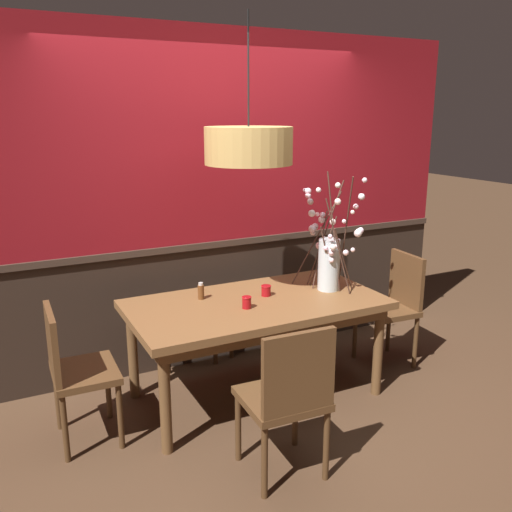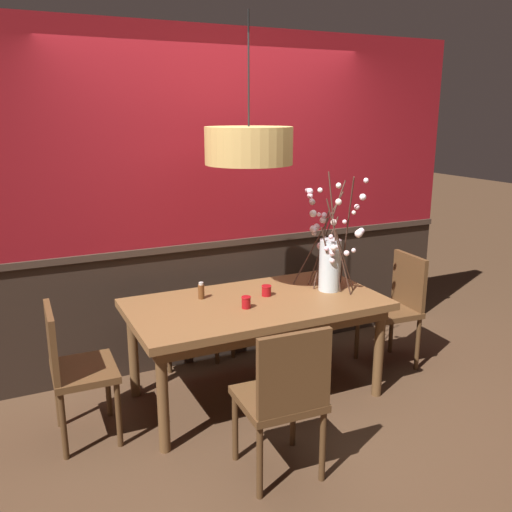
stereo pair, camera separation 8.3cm
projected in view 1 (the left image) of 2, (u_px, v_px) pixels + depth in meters
The scene contains 13 objects.
ground_plane at pixel (256, 395), 4.03m from camera, with size 24.00×24.00×0.00m, color #4C3321.
back_wall at pixel (212, 203), 4.36m from camera, with size 4.42×0.14×2.64m.
dining_table at pixel (256, 312), 3.87m from camera, with size 1.78×0.94×0.73m.
chair_near_side_left at pixel (288, 394), 3.00m from camera, with size 0.46×0.45×0.93m.
chair_head_east_end at pixel (394, 302), 4.45m from camera, with size 0.43×0.44×0.91m.
chair_head_west_end at pixel (73, 366), 3.34m from camera, with size 0.39×0.46×0.89m.
chair_far_side_right at pixel (240, 289), 4.80m from camera, with size 0.44×0.45×0.90m.
chair_far_side_left at pixel (181, 297), 4.54m from camera, with size 0.47×0.44×0.95m.
vase_with_blossoms at pixel (329, 257), 4.05m from camera, with size 0.43×0.69×0.88m.
candle_holder_nearer_center at pixel (266, 290), 3.94m from camera, with size 0.07×0.07×0.08m.
candle_holder_nearer_edge at pixel (247, 302), 3.69m from camera, with size 0.07×0.07×0.08m.
condiment_bottle at pixel (201, 291), 3.87m from camera, with size 0.04×0.04×0.12m.
pendant_lamp at pixel (249, 146), 3.63m from camera, with size 0.59×0.59×0.96m.
Camera 1 is at (-1.64, -3.25, 2.02)m, focal length 38.49 mm.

